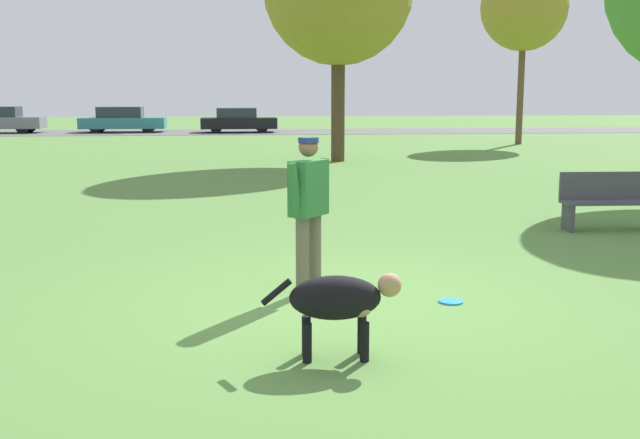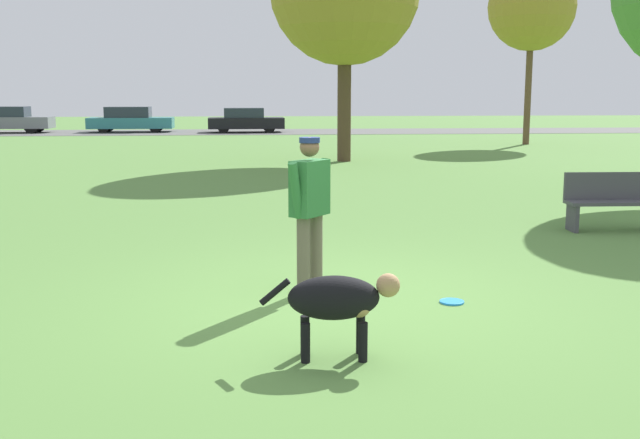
% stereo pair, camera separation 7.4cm
% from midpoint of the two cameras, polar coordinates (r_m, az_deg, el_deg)
% --- Properties ---
extents(ground_plane, '(120.00, 120.00, 0.00)m').
position_cam_midpoint_polar(ground_plane, '(7.32, 0.82, -6.10)').
color(ground_plane, '#56843D').
extents(far_road_strip, '(120.00, 6.00, 0.01)m').
position_cam_midpoint_polar(far_road_strip, '(39.52, -4.74, 6.67)').
color(far_road_strip, '#5B5B59').
rests_on(far_road_strip, ground_plane).
extents(person, '(0.49, 0.59, 1.56)m').
position_cam_midpoint_polar(person, '(7.43, -1.16, 1.35)').
color(person, '#665B4C').
rests_on(person, ground_plane).
extents(dog, '(1.06, 0.37, 0.65)m').
position_cam_midpoint_polar(dog, '(5.63, 1.16, -6.15)').
color(dog, black).
rests_on(dog, ground_plane).
extents(frisbee, '(0.23, 0.23, 0.02)m').
position_cam_midpoint_polar(frisbee, '(7.32, 9.65, -6.17)').
color(frisbee, '#268CE5').
rests_on(frisbee, ground_plane).
extents(tree_far_right, '(3.34, 3.34, 6.94)m').
position_cam_midpoint_polar(tree_far_right, '(30.92, 15.22, 15.31)').
color(tree_far_right, brown).
rests_on(tree_far_right, ground_plane).
extents(parked_car_teal, '(4.33, 1.93, 1.31)m').
position_cam_midpoint_polar(parked_car_teal, '(40.36, -14.87, 7.35)').
color(parked_car_teal, teal).
rests_on(parked_car_teal, ground_plane).
extents(parked_car_black, '(3.91, 1.92, 1.26)m').
position_cam_midpoint_polar(parked_car_black, '(39.09, -6.32, 7.51)').
color(parked_car_black, black).
rests_on(parked_car_black, ground_plane).
extents(park_bench, '(1.41, 0.46, 0.84)m').
position_cam_midpoint_polar(park_bench, '(11.74, 20.95, 1.46)').
color(park_bench, '#47474C').
rests_on(park_bench, ground_plane).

